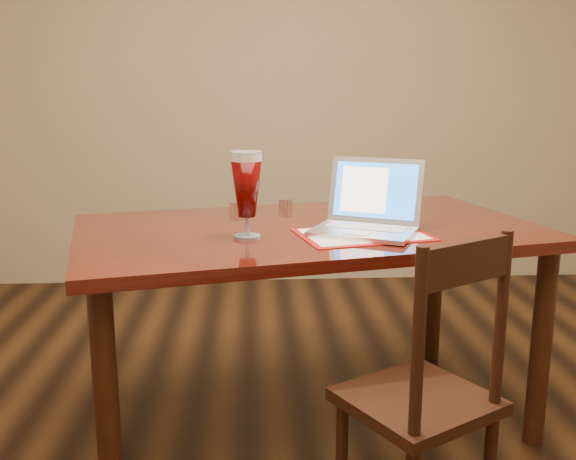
{
  "coord_description": "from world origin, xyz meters",
  "views": [
    {
      "loc": [
        -0.2,
        -1.91,
        1.35
      ],
      "look_at": [
        -0.06,
        0.51,
        0.81
      ],
      "focal_mm": 40.0,
      "sensor_mm": 36.0,
      "label": 1
    }
  ],
  "objects": [
    {
      "name": "dining_table",
      "position": [
        0.02,
        0.5,
        0.73
      ],
      "size": [
        1.93,
        1.36,
        1.13
      ],
      "rotation": [
        0.0,
        0.0,
        0.23
      ],
      "color": "#51100A",
      "rests_on": "ground"
    },
    {
      "name": "dining_chair",
      "position": [
        0.31,
        -0.17,
        0.45
      ],
      "size": [
        0.55,
        0.54,
        0.96
      ],
      "rotation": [
        0.0,
        0.0,
        0.53
      ],
      "color": "black",
      "rests_on": "ground"
    }
  ]
}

